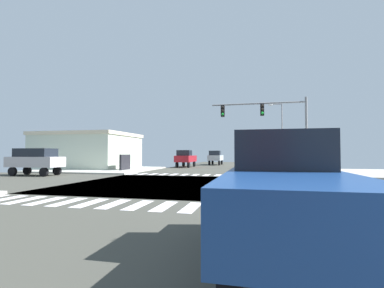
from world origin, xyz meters
The scene contains 12 objects.
ground centered at (0.00, 0.00, -0.03)m, with size 90.00×90.00×0.05m.
sidewalk_corner_ne centered at (13.00, 12.00, 0.07)m, with size 12.00×12.00×0.14m.
sidewalk_corner_nw centered at (-13.00, 12.00, 0.07)m, with size 12.00×12.00×0.14m.
crosswalk_near centered at (-0.25, -7.30, 0.00)m, with size 13.50×2.00×0.01m.
crosswalk_far centered at (-0.25, 7.30, 0.00)m, with size 13.50×2.00×0.01m.
traffic_signal_mast centered at (5.50, 7.31, 4.90)m, with size 7.91×0.55×6.57m.
street_lamp centered at (7.57, 20.17, 4.96)m, with size 1.78×0.32×8.33m.
bank_building centered at (-16.09, 14.43, 2.23)m, with size 12.26×9.37×4.44m.
pickup_farside_1 centered at (-2.00, 28.90, 1.29)m, with size 2.00×5.10×2.35m.
pickup_queued_2 centered at (5.00, -11.69, 1.29)m, with size 2.00×5.10×2.35m.
pickup_leading_3 centered at (-5.00, 20.50, 1.29)m, with size 2.00×5.10×2.35m.
suv_inner_2 centered at (-14.11, 3.50, 1.39)m, with size 4.60×1.96×2.34m.
Camera 1 is at (4.50, -16.95, 1.92)m, focal length 26.03 mm.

